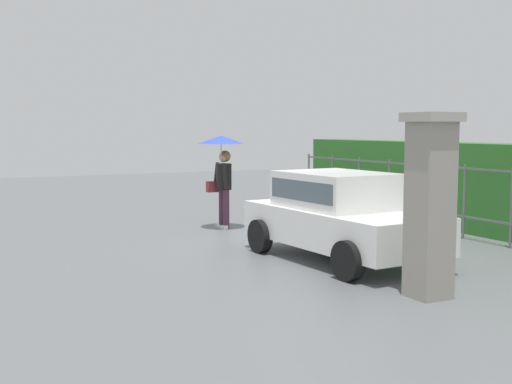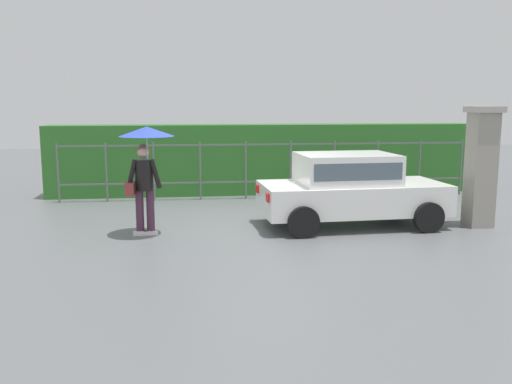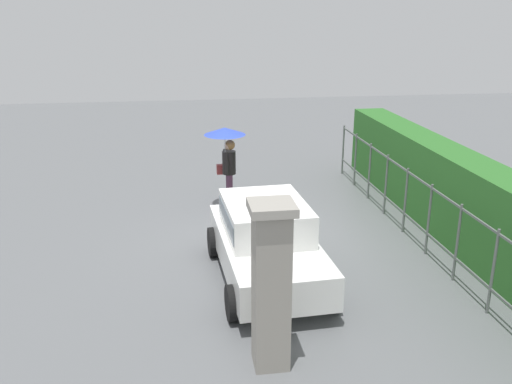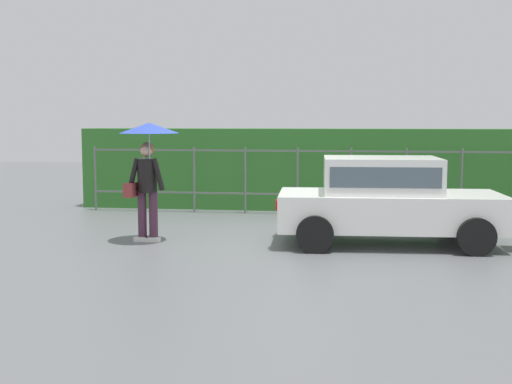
# 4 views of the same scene
# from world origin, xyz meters

# --- Properties ---
(ground_plane) EXTENTS (40.00, 40.00, 0.00)m
(ground_plane) POSITION_xyz_m (0.00, 0.00, 0.00)
(ground_plane) COLOR slate
(car) EXTENTS (3.81, 2.02, 1.48)m
(car) POSITION_xyz_m (1.69, -0.24, 0.80)
(car) COLOR white
(car) RESTS_ON ground
(pedestrian) EXTENTS (1.02, 1.02, 2.06)m
(pedestrian) POSITION_xyz_m (-2.35, -0.57, 1.52)
(pedestrian) COLOR #47283D
(pedestrian) RESTS_ON ground
(fence_section) EXTENTS (10.66, 0.05, 1.50)m
(fence_section) POSITION_xyz_m (0.51, 3.19, 0.82)
(fence_section) COLOR #59605B
(fence_section) RESTS_ON ground
(hedge_row) EXTENTS (11.61, 0.90, 1.90)m
(hedge_row) POSITION_xyz_m (0.51, 4.10, 0.95)
(hedge_row) COLOR #2D6B28
(hedge_row) RESTS_ON ground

